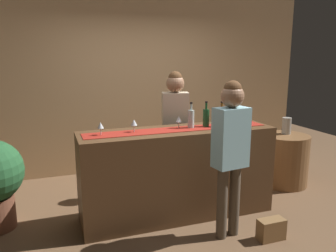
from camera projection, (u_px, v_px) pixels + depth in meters
ground_plane at (177, 214)px, 4.02m from camera, size 10.00×10.00×0.00m
back_wall at (135, 81)px, 5.48m from camera, size 6.00×0.12×2.90m
bar_counter at (178, 173)px, 3.92m from camera, size 2.24×0.60×1.04m
counter_runner_cloth at (178, 129)px, 3.81m from camera, size 2.13×0.28×0.01m
wine_bottle_green at (206, 117)px, 3.94m from camera, size 0.07×0.07×0.30m
wine_bottle_clear at (191, 118)px, 3.87m from camera, size 0.07×0.07×0.30m
wine_bottle_amber at (221, 117)px, 3.94m from camera, size 0.07×0.07×0.30m
wine_glass_near_customer at (179, 119)px, 3.85m from camera, size 0.07×0.07×0.14m
wine_glass_mid_counter at (100, 126)px, 3.51m from camera, size 0.07×0.07×0.14m
wine_glass_far_end at (134, 123)px, 3.65m from camera, size 0.07×0.07×0.14m
bartender at (175, 120)px, 4.41m from camera, size 0.38×0.28×1.67m
customer_sipping at (231, 144)px, 3.35m from camera, size 0.37×0.25×1.63m
round_side_table at (284, 160)px, 4.91m from camera, size 0.68×0.68×0.74m
vase_on_side_table at (287, 126)px, 4.89m from camera, size 0.13×0.13×0.24m
handbag at (271, 229)px, 3.45m from camera, size 0.28×0.14×0.22m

